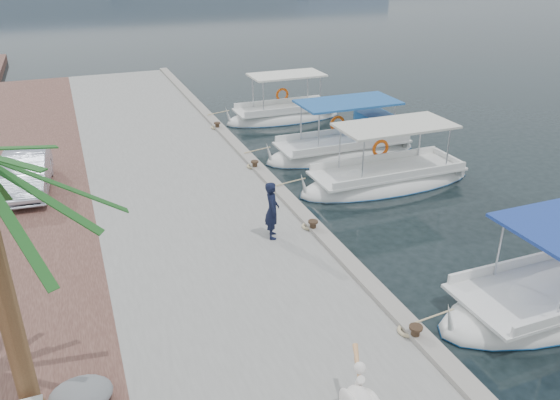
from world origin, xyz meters
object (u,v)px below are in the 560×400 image
(fishing_caique_c, at_px, (386,182))
(fishing_caique_e, at_px, (284,117))
(fisherman, at_px, (272,210))
(fishing_caique_d, at_px, (344,150))
(parked_car, at_px, (27,173))

(fishing_caique_c, height_order, fishing_caique_e, same)
(fishing_caique_e, bearing_deg, fisherman, -113.26)
(fishing_caique_c, distance_m, fisherman, 6.34)
(fishing_caique_e, bearing_deg, fishing_caique_c, -87.16)
(fishing_caique_c, xyz_separation_m, fishing_caique_e, (-0.44, 8.83, 0.00))
(fishing_caique_e, relative_size, fisherman, 3.61)
(fishing_caique_d, height_order, fishing_caique_e, same)
(parked_car, bearing_deg, fishing_caique_d, 5.89)
(fishing_caique_d, bearing_deg, fishing_caique_c, -90.58)
(fishing_caique_c, bearing_deg, parked_car, 166.14)
(fishing_caique_d, bearing_deg, fisherman, -131.43)
(fisherman, height_order, parked_car, fisherman)
(fishing_caique_c, relative_size, fishing_caique_d, 1.02)
(fishing_caique_d, distance_m, parked_car, 11.88)
(fishing_caique_d, xyz_separation_m, parked_car, (-11.83, -0.41, 0.93))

